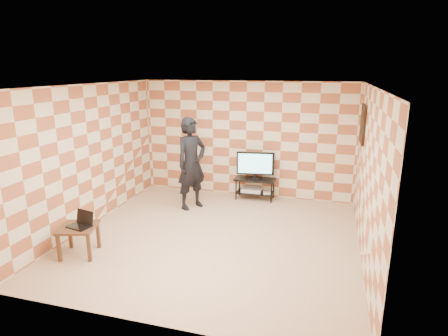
{
  "coord_description": "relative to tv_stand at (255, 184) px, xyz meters",
  "views": [
    {
      "loc": [
        1.86,
        -5.97,
        2.98
      ],
      "look_at": [
        0.0,
        0.6,
        1.15
      ],
      "focal_mm": 30.0,
      "sensor_mm": 36.0,
      "label": 1
    }
  ],
  "objects": [
    {
      "name": "laptop",
      "position": [
        -2.19,
        -3.41,
        0.19
      ],
      "size": [
        0.41,
        0.35,
        0.24
      ],
      "color": "black",
      "rests_on": "side_table"
    },
    {
      "name": "wall_front",
      "position": [
        -0.29,
        -4.72,
        0.99
      ],
      "size": [
        5.0,
        0.02,
        2.7
      ],
      "primitive_type": "cube",
      "color": "beige",
      "rests_on": "ground"
    },
    {
      "name": "game_console",
      "position": [
        0.3,
        -0.04,
        -0.17
      ],
      "size": [
        0.22,
        0.19,
        0.04
      ],
      "primitive_type": "cube",
      "rotation": [
        0.0,
        0.0,
        0.26
      ],
      "color": "silver",
      "rests_on": "tv_stand"
    },
    {
      "name": "wall_left",
      "position": [
        -2.79,
        -2.22,
        0.99
      ],
      "size": [
        0.02,
        5.0,
        2.7
      ],
      "primitive_type": "cube",
      "color": "beige",
      "rests_on": "ground"
    },
    {
      "name": "wall_right",
      "position": [
        2.21,
        -2.22,
        0.99
      ],
      "size": [
        0.02,
        5.0,
        2.7
      ],
      "primitive_type": "cube",
      "color": "beige",
      "rests_on": "ground"
    },
    {
      "name": "tv",
      "position": [
        -0.0,
        -0.0,
        0.48
      ],
      "size": [
        0.86,
        0.2,
        0.63
      ],
      "color": "black",
      "rests_on": "tv_stand"
    },
    {
      "name": "wall_back",
      "position": [
        -0.29,
        0.28,
        0.99
      ],
      "size": [
        5.0,
        0.02,
        2.7
      ],
      "primitive_type": "cube",
      "color": "beige",
      "rests_on": "ground"
    },
    {
      "name": "ceiling",
      "position": [
        -0.29,
        -2.22,
        2.34
      ],
      "size": [
        5.0,
        5.0,
        0.02
      ],
      "primitive_type": "cube",
      "color": "white",
      "rests_on": "wall_back"
    },
    {
      "name": "side_table",
      "position": [
        -2.24,
        -3.44,
        0.05
      ],
      "size": [
        0.71,
        0.71,
        0.5
      ],
      "color": "#3B1F10",
      "rests_on": "floor"
    },
    {
      "name": "floor",
      "position": [
        -0.29,
        -2.22,
        -0.36
      ],
      "size": [
        5.0,
        5.0,
        0.0
      ],
      "primitive_type": "plane",
      "color": "tan",
      "rests_on": "ground"
    },
    {
      "name": "person",
      "position": [
        -1.22,
        -0.9,
        0.63
      ],
      "size": [
        0.79,
        0.87,
        1.99
      ],
      "primitive_type": "imported",
      "rotation": [
        0.0,
        0.0,
        1.0
      ],
      "color": "black",
      "rests_on": "floor"
    },
    {
      "name": "wall_art",
      "position": [
        2.18,
        -0.67,
        1.59
      ],
      "size": [
        0.04,
        0.72,
        0.72
      ],
      "color": "black",
      "rests_on": "wall_right"
    },
    {
      "name": "tv_stand",
      "position": [
        0.0,
        0.0,
        0.0
      ],
      "size": [
        0.94,
        0.42,
        0.5
      ],
      "color": "black",
      "rests_on": "floor"
    },
    {
      "name": "dvd_player",
      "position": [
        -0.08,
        0.02,
        -0.15
      ],
      "size": [
        0.47,
        0.34,
        0.08
      ],
      "primitive_type": "cube",
      "rotation": [
        0.0,
        0.0,
        0.04
      ],
      "color": "silver",
      "rests_on": "tv_stand"
    }
  ]
}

